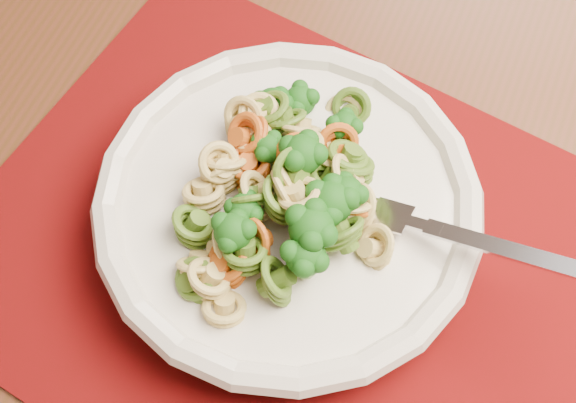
# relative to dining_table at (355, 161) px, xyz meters

# --- Properties ---
(dining_table) EXTENTS (1.67, 1.19, 0.75)m
(dining_table) POSITION_rel_dining_table_xyz_m (0.00, 0.00, 0.00)
(dining_table) COLOR #4D2515
(dining_table) RESTS_ON ground
(placemat) EXTENTS (0.53, 0.46, 0.00)m
(placemat) POSITION_rel_dining_table_xyz_m (-0.01, -0.14, 0.09)
(placemat) COLOR #600409
(placemat) RESTS_ON dining_table
(pasta_bowl) EXTENTS (0.26, 0.26, 0.05)m
(pasta_bowl) POSITION_rel_dining_table_xyz_m (-0.03, -0.12, 0.12)
(pasta_bowl) COLOR silver
(pasta_bowl) RESTS_ON placemat
(pasta_broccoli_heap) EXTENTS (0.22, 0.22, 0.06)m
(pasta_broccoli_heap) POSITION_rel_dining_table_xyz_m (-0.03, -0.12, 0.14)
(pasta_broccoli_heap) COLOR tan
(pasta_broccoli_heap) RESTS_ON pasta_bowl
(fork) EXTENTS (0.18, 0.07, 0.08)m
(fork) POSITION_rel_dining_table_xyz_m (0.04, -0.11, 0.14)
(fork) COLOR silver
(fork) RESTS_ON pasta_bowl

